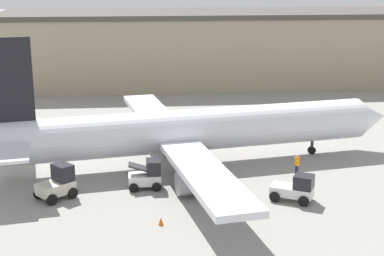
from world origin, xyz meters
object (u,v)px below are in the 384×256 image
(pushback_tug, at_px, (58,183))
(safety_cone_near, at_px, (161,221))
(baggage_tug, at_px, (296,189))
(airplane, at_px, (181,131))
(ground_crew_worker, at_px, (297,164))
(belt_loader_truck, at_px, (147,175))

(pushback_tug, distance_m, safety_cone_near, 9.30)
(baggage_tug, relative_size, pushback_tug, 1.02)
(baggage_tug, height_order, safety_cone_near, baggage_tug)
(airplane, bearing_deg, ground_crew_worker, -29.51)
(airplane, distance_m, pushback_tug, 11.79)
(ground_crew_worker, bearing_deg, pushback_tug, 36.16)
(baggage_tug, xyz_separation_m, safety_cone_near, (-10.01, -3.28, -0.69))
(ground_crew_worker, bearing_deg, safety_cone_near, 63.61)
(ground_crew_worker, height_order, belt_loader_truck, belt_loader_truck)
(ground_crew_worker, bearing_deg, belt_loader_truck, 34.83)
(airplane, bearing_deg, baggage_tug, -58.39)
(pushback_tug, bearing_deg, airplane, -6.42)
(pushback_tug, bearing_deg, belt_loader_truck, -28.35)
(belt_loader_truck, relative_size, safety_cone_near, 4.57)
(baggage_tug, distance_m, safety_cone_near, 10.56)
(airplane, xyz_separation_m, safety_cone_near, (-2.22, -12.02, -2.83))
(ground_crew_worker, xyz_separation_m, belt_loader_truck, (-12.36, -1.78, 0.09))
(ground_crew_worker, relative_size, safety_cone_near, 3.27)
(belt_loader_truck, height_order, pushback_tug, pushback_tug)
(airplane, relative_size, baggage_tug, 11.43)
(ground_crew_worker, relative_size, pushback_tug, 0.54)
(safety_cone_near, bearing_deg, ground_crew_worker, 36.98)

